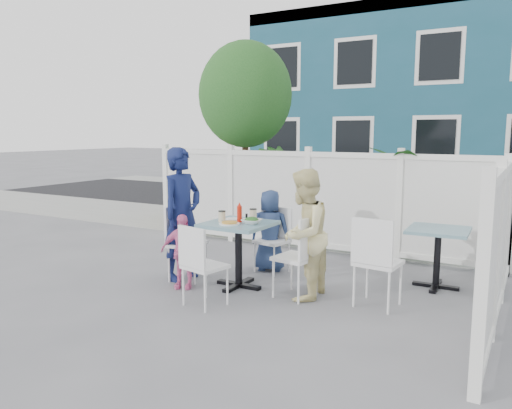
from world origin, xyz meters
The scene contains 30 objects.
ground centered at (0.00, 0.00, 0.00)m, with size 80.00×80.00×0.00m, color slate.
near_sidewalk centered at (0.00, 3.80, 0.01)m, with size 24.00×2.60×0.01m, color gray.
street centered at (0.00, 7.50, 0.00)m, with size 24.00×5.00×0.01m, color black.
far_sidewalk centered at (0.00, 10.60, 0.01)m, with size 24.00×1.60×0.01m, color gray.
building centered at (-0.50, 14.00, 3.00)m, with size 11.00×6.00×6.00m.
fence_back centered at (0.10, 2.40, 0.78)m, with size 5.86×0.08×1.60m.
fence_right centered at (3.00, 0.60, 0.78)m, with size 0.08×3.66×1.60m.
tree centered at (-1.60, 3.30, 2.59)m, with size 1.80×1.62×3.59m.
utility_cabinet centered at (-3.00, 4.00, 0.67)m, with size 0.72×0.52×1.34m, color gold.
potted_shrub_a centered at (-0.78, 3.10, 0.83)m, with size 0.92×0.92×1.65m, color #1B4C1B.
potted_shrub_b centered at (1.48, 3.00, 0.84)m, with size 1.51×1.31×1.67m, color #1B4C1B.
main_table centered at (0.13, 0.23, 0.63)m, with size 0.78×0.78×0.81m.
spare_table centered at (2.28, 1.40, 0.58)m, with size 0.73×0.73×0.74m.
chair_left centered at (-0.69, 0.15, 0.56)m, with size 0.51×0.52×0.97m.
chair_right centered at (0.99, 0.21, 0.56)m, with size 0.49×0.50×0.96m.
chair_back centered at (0.20, 1.09, 0.51)m, with size 0.47×0.46×0.88m.
chair_near centered at (0.14, -0.60, 0.53)m, with size 0.49×0.48×0.91m.
chair_spare centered at (1.82, 0.31, 0.59)m, with size 0.50×0.48×1.01m.
man centered at (-0.69, 0.17, 0.86)m, with size 0.63×0.41×1.72m, color #121C4C.
woman centered at (1.00, 0.24, 0.75)m, with size 0.73×0.57×1.50m, color #E5CE55.
boy centered at (0.12, 1.08, 0.56)m, with size 0.55×0.36×1.13m, color navy.
toddler centered at (-0.45, -0.15, 0.46)m, with size 0.54×0.23×0.92m, color pink.
plate_main centered at (0.11, 0.06, 0.82)m, with size 0.25×0.25×0.02m, color white.
plate_side centered at (-0.04, 0.36, 0.82)m, with size 0.21×0.21×0.01m, color white.
salad_bowl centered at (0.32, 0.23, 0.84)m, with size 0.23×0.23×0.06m, color white.
coffee_cup_a centered at (-0.06, 0.15, 0.88)m, with size 0.09×0.09×0.13m, color beige.
coffee_cup_b centered at (0.20, 0.47, 0.88)m, with size 0.09×0.09×0.13m, color beige.
ketchup_bottle centered at (0.13, 0.26, 0.91)m, with size 0.06×0.06×0.20m, color red.
salt_shaker centered at (0.04, 0.44, 0.85)m, with size 0.03×0.03×0.08m, color white.
pepper_shaker centered at (0.09, 0.49, 0.85)m, with size 0.03×0.03×0.07m, color black.
Camera 1 is at (3.29, -4.89, 1.92)m, focal length 35.00 mm.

